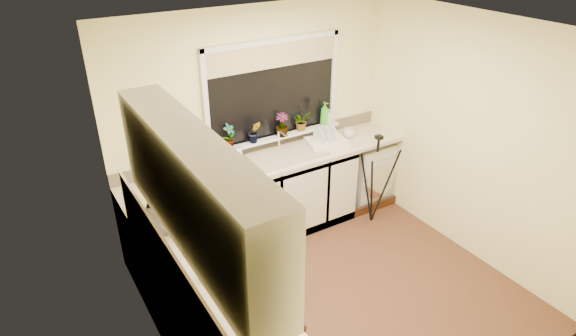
{
  "coord_description": "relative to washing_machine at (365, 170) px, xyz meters",
  "views": [
    {
      "loc": [
        -2.23,
        -2.77,
        3.21
      ],
      "look_at": [
        -0.19,
        0.55,
        1.15
      ],
      "focal_mm": 30.15,
      "sensor_mm": 36.0,
      "label": 1
    }
  ],
  "objects": [
    {
      "name": "floor",
      "position": [
        -1.35,
        -1.23,
        -0.38
      ],
      "size": [
        3.2,
        3.2,
        0.0
      ],
      "primitive_type": "plane",
      "color": "brown",
      "rests_on": "ground"
    },
    {
      "name": "ceiling",
      "position": [
        -1.35,
        -1.23,
        2.07
      ],
      "size": [
        3.2,
        3.2,
        0.0
      ],
      "primitive_type": "plane",
      "rotation": [
        3.14,
        0.0,
        0.0
      ],
      "color": "white",
      "rests_on": "ground"
    },
    {
      "name": "wall_back",
      "position": [
        -1.35,
        0.27,
        0.84
      ],
      "size": [
        3.2,
        0.0,
        3.2
      ],
      "primitive_type": "plane",
      "rotation": [
        1.57,
        0.0,
        0.0
      ],
      "color": "#FEF7A9",
      "rests_on": "ground"
    },
    {
      "name": "wall_front",
      "position": [
        -1.35,
        -2.73,
        0.84
      ],
      "size": [
        3.2,
        0.0,
        3.2
      ],
      "primitive_type": "plane",
      "rotation": [
        -1.57,
        0.0,
        0.0
      ],
      "color": "#FEF7A9",
      "rests_on": "ground"
    },
    {
      "name": "wall_left",
      "position": [
        -2.95,
        -1.23,
        0.84
      ],
      "size": [
        0.0,
        3.0,
        3.0
      ],
      "primitive_type": "plane",
      "rotation": [
        1.57,
        0.0,
        1.57
      ],
      "color": "#FEF7A9",
      "rests_on": "ground"
    },
    {
      "name": "wall_right",
      "position": [
        0.25,
        -1.23,
        0.84
      ],
      "size": [
        0.0,
        3.0,
        3.0
      ],
      "primitive_type": "plane",
      "rotation": [
        1.57,
        0.0,
        -1.57
      ],
      "color": "#FEF7A9",
      "rests_on": "ground"
    },
    {
      "name": "base_cabinet_back",
      "position": [
        -1.68,
        -0.03,
        0.05
      ],
      "size": [
        2.55,
        0.6,
        0.86
      ],
      "primitive_type": "cube",
      "color": "silver",
      "rests_on": "floor"
    },
    {
      "name": "base_cabinet_left",
      "position": [
        -2.65,
        -1.53,
        0.05
      ],
      "size": [
        0.54,
        2.4,
        0.86
      ],
      "primitive_type": "cube",
      "color": "silver",
      "rests_on": "floor"
    },
    {
      "name": "worktop_back",
      "position": [
        -1.35,
        -0.03,
        0.5
      ],
      "size": [
        3.2,
        0.6,
        0.04
      ],
      "primitive_type": "cube",
      "color": "beige",
      "rests_on": "base_cabinet_back"
    },
    {
      "name": "worktop_left",
      "position": [
        -2.65,
        -1.53,
        0.5
      ],
      "size": [
        0.6,
        2.4,
        0.04
      ],
      "primitive_type": "cube",
      "color": "beige",
      "rests_on": "base_cabinet_left"
    },
    {
      "name": "upper_cabinet",
      "position": [
        -2.79,
        -1.68,
        1.42
      ],
      "size": [
        0.28,
        1.9,
        0.7
      ],
      "primitive_type": "cube",
      "color": "silver",
      "rests_on": "wall_left"
    },
    {
      "name": "splashback_left",
      "position": [
        -2.94,
        -1.53,
        0.74
      ],
      "size": [
        0.02,
        2.4,
        0.45
      ],
      "primitive_type": "cube",
      "color": "beige",
      "rests_on": "wall_left"
    },
    {
      "name": "splashback_back",
      "position": [
        -1.35,
        0.26,
        0.59
      ],
      "size": [
        3.2,
        0.02,
        0.14
      ],
      "primitive_type": "cube",
      "color": "beige",
      "rests_on": "wall_back"
    },
    {
      "name": "window_glass",
      "position": [
        -1.15,
        0.26,
        1.17
      ],
      "size": [
        1.5,
        0.02,
        1.0
      ],
      "primitive_type": "cube",
      "color": "black",
      "rests_on": "wall_back"
    },
    {
      "name": "window_blind",
      "position": [
        -1.15,
        0.23,
        1.54
      ],
      "size": [
        1.5,
        0.02,
        0.25
      ],
      "primitive_type": "cube",
      "color": "tan",
      "rests_on": "wall_back"
    },
    {
      "name": "windowsill",
      "position": [
        -1.15,
        0.2,
        0.65
      ],
      "size": [
        1.6,
        0.14,
        0.03
      ],
      "primitive_type": "cube",
      "color": "white",
      "rests_on": "wall_back"
    },
    {
      "name": "sink",
      "position": [
        -1.15,
        -0.03,
        0.53
      ],
      "size": [
        0.82,
        0.46,
        0.03
      ],
      "primitive_type": "cube",
      "color": "tan",
      "rests_on": "worktop_back"
    },
    {
      "name": "faucet",
      "position": [
        -1.15,
        0.15,
        0.64
      ],
      "size": [
        0.03,
        0.03,
        0.24
      ],
      "primitive_type": "cylinder",
      "color": "silver",
      "rests_on": "worktop_back"
    },
    {
      "name": "washing_machine",
      "position": [
        0.0,
        0.0,
        0.0
      ],
      "size": [
        0.55,
        0.54,
        0.77
      ],
      "primitive_type": "cube",
      "rotation": [
        0.0,
        0.0,
        0.02
      ],
      "color": "silver",
      "rests_on": "floor"
    },
    {
      "name": "laptop",
      "position": [
        -1.86,
        -0.1,
        0.58
      ],
      "size": [
        0.35,
        0.32,
        0.24
      ],
      "rotation": [
        0.0,
        0.0,
        -0.1
      ],
      "color": "#AAA9B1",
      "rests_on": "worktop_back"
    },
    {
      "name": "kettle",
      "position": [
        -2.56,
        -0.8,
        0.62
      ],
      "size": [
        0.16,
        0.16,
        0.21
      ],
      "primitive_type": "cylinder",
      "color": "white",
      "rests_on": "worktop_left"
    },
    {
      "name": "dish_rack",
      "position": [
        -0.64,
        -0.04,
        0.55
      ],
      "size": [
        0.5,
        0.41,
        0.07
      ],
      "primitive_type": "cube",
      "rotation": [
        0.0,
        0.0,
        -0.23
      ],
      "color": "white",
      "rests_on": "worktop_back"
    },
    {
      "name": "tripod",
      "position": [
        -0.26,
        -0.46,
        0.16
      ],
      "size": [
        0.7,
        0.7,
        1.09
      ],
      "primitive_type": null,
      "rotation": [
        0.0,
        0.0,
        -0.4
      ],
      "color": "black",
      "rests_on": "floor"
    },
    {
      "name": "steel_jar",
      "position": [
        -2.65,
        -1.41,
        0.57
      ],
      "size": [
        0.08,
        0.08,
        0.1
      ],
      "primitive_type": "cylinder",
      "color": "white",
      "rests_on": "worktop_left"
    },
    {
      "name": "microwave",
      "position": [
        -2.61,
        -0.56,
        0.66
      ],
      "size": [
        0.52,
        0.6,
        0.28
      ],
      "primitive_type": "imported",
      "rotation": [
        0.0,
        0.0,
        1.16
      ],
      "color": "white",
      "rests_on": "worktop_left"
    },
    {
      "name": "plant_a",
      "position": [
        -1.71,
        0.2,
        0.8
      ],
      "size": [
        0.16,
        0.13,
        0.26
      ],
      "primitive_type": "imported",
      "rotation": [
        0.0,
        0.0,
        0.34
      ],
      "color": "#999999",
      "rests_on": "windowsill"
    },
    {
      "name": "plant_b",
      "position": [
        -1.44,
        0.17,
        0.79
      ],
      "size": [
        0.16,
        0.14,
        0.24
      ],
      "primitive_type": "imported",
      "rotation": [
        0.0,
        0.0,
        -0.33
      ],
      "color": "#999999",
      "rests_on": "windowsill"
    },
    {
      "name": "plant_c",
      "position": [
        -1.1,
        0.17,
        0.79
      ],
      "size": [
        0.19,
        0.19,
        0.26
      ],
      "primitive_type": "imported",
      "rotation": [
        0.0,
        0.0,
        -0.42
      ],
      "color": "#999999",
      "rests_on": "windowsill"
    },
    {
      "name": "plant_d",
      "position": [
        -0.83,
        0.19,
        0.77
      ],
      "size": [
        0.21,
        0.19,
        0.21
      ],
      "primitive_type": "imported",
      "rotation": [
        0.0,
        0.0,
        0.14
      ],
      "color": "#999999",
      "rests_on": "windowsill"
    },
    {
      "name": "soap_bottle_green",
      "position": [
        -0.51,
        0.2,
        0.8
      ],
      "size": [
        0.13,
        0.13,
        0.26
      ],
      "primitive_type": "imported",
      "rotation": [
        0.0,
        0.0,
        0.31
      ],
      "color": "green",
      "rests_on": "windowsill"
    },
    {
      "name": "soap_bottle_clear",
      "position": [
        -0.47,
        0.16,
        0.75
      ],
      "size": [
        0.09,
        0.09,
        0.18
      ],
      "primitive_type": "imported",
      "rotation": [
        0.0,
        0.0,
        0.14
      ],
      "color": "#999999",
      "rests_on": "windowsill"
    },
    {
      "name": "cup_back",
      "position": [
        -0.3,
        0.01,
        0.57
      ],
      "size": [
        0.17,
        0.17,
        0.11
      ],
      "primitive_type": "imported",
      "rotation": [
        0.0,
        0.0,
        -0.33
      ],
      "color": "white",
      "rests_on": "worktop_back"
    }
  ]
}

